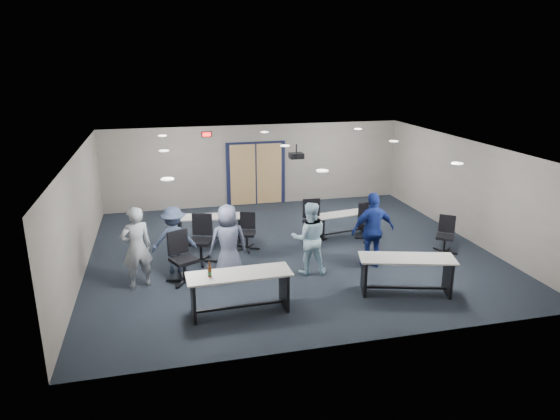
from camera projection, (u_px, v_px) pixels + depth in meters
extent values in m
plane|color=black|center=(289.00, 251.00, 12.95)|extent=(10.00, 10.00, 0.00)
cube|color=gray|center=(256.00, 165.00, 16.74)|extent=(10.00, 0.04, 2.70)
cube|color=gray|center=(358.00, 273.00, 8.38)|extent=(10.00, 0.04, 2.70)
cube|color=gray|center=(79.00, 215.00, 11.43)|extent=(0.04, 9.00, 2.70)
cube|color=gray|center=(466.00, 189.00, 13.69)|extent=(0.04, 9.00, 2.70)
cube|color=silver|center=(290.00, 148.00, 12.16)|extent=(10.00, 9.00, 0.04)
cube|color=black|center=(256.00, 174.00, 16.80)|extent=(2.00, 0.06, 2.20)
cube|color=#A07749|center=(243.00, 175.00, 16.68)|extent=(0.85, 0.04, 2.05)
cube|color=#A07749|center=(269.00, 174.00, 16.88)|extent=(0.85, 0.04, 2.05)
cube|color=black|center=(207.00, 134.00, 16.01)|extent=(0.32, 0.05, 0.18)
cube|color=#FF0C0C|center=(207.00, 134.00, 15.98)|extent=(0.26, 0.02, 0.12)
cylinder|color=black|center=(296.00, 149.00, 12.73)|extent=(0.04, 0.04, 0.24)
cube|color=black|center=(296.00, 156.00, 12.78)|extent=(0.35, 0.30, 0.14)
cylinder|color=black|center=(298.00, 157.00, 12.64)|extent=(0.08, 0.03, 0.08)
cube|color=#ABA8A2|center=(239.00, 274.00, 9.62)|extent=(2.04, 0.72, 0.03)
cube|color=black|center=(193.00, 299.00, 9.52)|extent=(0.07, 0.62, 0.79)
cube|color=black|center=(284.00, 288.00, 9.97)|extent=(0.07, 0.62, 0.79)
cube|color=black|center=(240.00, 306.00, 9.83)|extent=(1.80, 0.10, 0.05)
cube|color=#ABA8A2|center=(407.00, 258.00, 10.43)|extent=(2.09, 1.18, 0.03)
cube|color=black|center=(364.00, 275.00, 10.59)|extent=(0.22, 0.60, 0.77)
cube|color=black|center=(448.00, 277.00, 10.52)|extent=(0.22, 0.60, 0.77)
cube|color=black|center=(405.00, 288.00, 10.63)|extent=(1.71, 0.54, 0.04)
cube|color=#ABA8A2|center=(209.00, 217.00, 13.41)|extent=(1.85, 0.81, 0.03)
cube|color=black|center=(180.00, 231.00, 13.43)|extent=(0.12, 0.55, 0.69)
cube|color=black|center=(239.00, 228.00, 13.61)|extent=(0.12, 0.55, 0.69)
cube|color=black|center=(210.00, 238.00, 13.59)|extent=(1.58, 0.24, 0.04)
cube|color=#ABA8A2|center=(342.00, 214.00, 13.94)|extent=(1.64, 0.77, 0.03)
cube|color=black|center=(320.00, 228.00, 13.78)|extent=(0.12, 0.48, 0.61)
cube|color=black|center=(363.00, 222.00, 14.30)|extent=(0.12, 0.48, 0.61)
cube|color=black|center=(342.00, 232.00, 14.10)|extent=(1.39, 0.26, 0.03)
cylinder|color=red|center=(361.00, 209.00, 14.15)|extent=(0.07, 0.07, 0.10)
imported|color=#969BA3|center=(137.00, 248.00, 10.68)|extent=(0.77, 0.62, 1.82)
imported|color=slate|center=(228.00, 242.00, 11.12)|extent=(0.89, 0.62, 1.73)
imported|color=#C0EBFF|center=(309.00, 238.00, 11.41)|extent=(0.92, 0.77, 1.70)
imported|color=navy|center=(373.00, 230.00, 11.74)|extent=(1.09, 0.50, 1.83)
imported|color=#3A4869|center=(174.00, 239.00, 11.51)|extent=(1.03, 0.60, 1.58)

